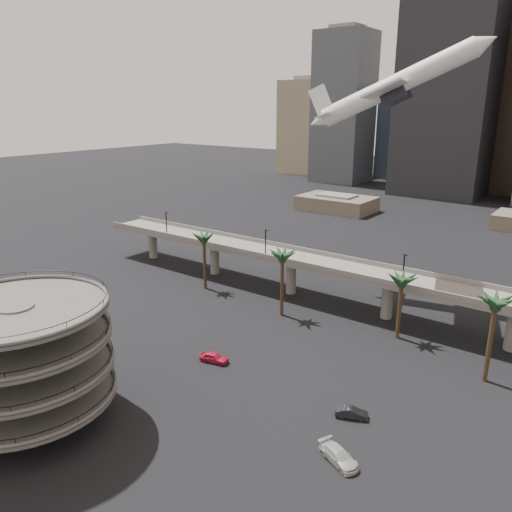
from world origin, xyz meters
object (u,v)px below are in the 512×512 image
Objects in this scene: car_a at (214,357)px; car_b at (352,413)px; parking_ramp at (22,353)px; overpass at (337,271)px; car_c at (339,456)px; airborne_jet at (395,86)px.

car_a reaches higher than car_b.
parking_ramp is 60.46m from overpass.
car_c is (2.66, -8.66, 0.10)m from car_b.
car_a is 28.49m from car_c.
car_a is 24.39m from car_b.
airborne_jet is 8.42× the size of car_b.
parking_ramp is at bearing 148.54° from car_a.
car_c is at bearing 173.88° from car_b.
parking_ramp is 0.61× the size of airborne_jet.
car_c is (35.83, 17.00, -9.03)m from parking_ramp.
parking_ramp is 28.86m from car_a.
overpass is (13.00, 59.00, -2.50)m from parking_ramp.
overpass is 27.26× the size of car_a.
airborne_jet is at bearing 77.51° from parking_ramp.
car_c is at bearing -61.48° from overpass.
car_b is 9.06m from car_c.
overpass is 30.22× the size of car_b.
parking_ramp is 40.67m from car_c.
car_b is (33.17, 25.66, -9.13)m from parking_ramp.
airborne_jet reaches higher than car_b.
overpass is at bearing 77.57° from parking_ramp.
parking_ramp is at bearing 104.53° from car_b.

